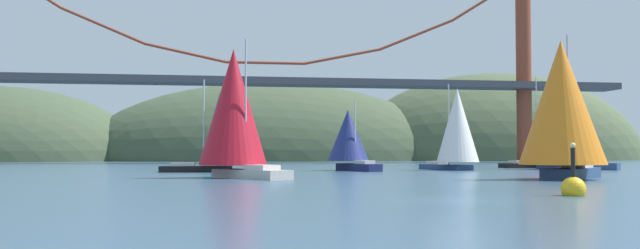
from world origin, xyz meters
The scene contains 13 objects.
ground_plane centered at (0.00, 0.00, 0.00)m, with size 360.00×360.00×0.00m, color #385670.
headland_left centered at (-55.00, 135.00, 0.00)m, with size 61.66×44.00×32.65m, color #425138.
headland_center centered at (5.00, 135.00, 0.00)m, with size 87.80×44.00×36.01m, color #425138.
headland_right centered at (60.00, 135.00, 0.00)m, with size 74.23×44.00×42.55m, color #4C5B3D.
suspension_bridge centered at (0.00, 95.00, 15.57)m, with size 132.59×6.00×35.07m.
sailboat_red_spinnaker centered at (28.96, 46.94, 5.04)m, with size 9.77×9.25×10.33m.
sailboat_white_mainsail centered at (16.65, 45.02, 4.59)m, with size 5.56×9.01×9.45m.
sailboat_orange_sail centered at (15.12, 19.45, 5.27)m, with size 9.83×10.15×10.60m.
sailboat_blue_spinnaker centered at (32.31, 54.87, 5.78)m, with size 9.84×6.34×11.40m.
sailboat_navy_sail centered at (4.74, 44.89, 3.48)m, with size 5.61×7.73×7.47m.
sailboat_crimson_sail centered at (-7.93, 26.52, 5.19)m, with size 7.74×9.08×10.45m.
sailboat_teal_sail centered at (-8.97, 41.99, 4.05)m, with size 7.84×4.13×9.07m.
channel_buoy centered at (6.40, 2.38, 0.37)m, with size 1.10×1.10×2.64m.
Camera 1 is at (-9.85, -26.82, 1.97)m, focal length 39.10 mm.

